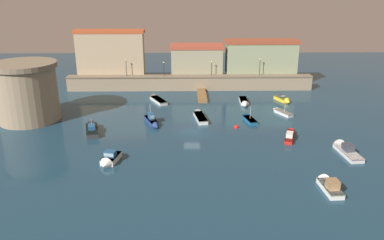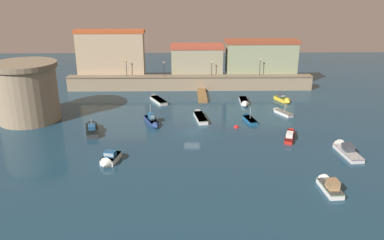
{
  "view_description": "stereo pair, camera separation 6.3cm",
  "coord_description": "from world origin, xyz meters",
  "px_view_note": "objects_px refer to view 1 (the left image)",
  "views": [
    {
      "loc": [
        -1.02,
        -57.11,
        22.15
      ],
      "look_at": [
        0.0,
        -0.45,
        2.0
      ],
      "focal_mm": 36.67,
      "sensor_mm": 36.0,
      "label": 1
    },
    {
      "loc": [
        -0.96,
        -57.11,
        22.15
      ],
      "look_at": [
        0.0,
        -0.45,
        2.0
      ],
      "focal_mm": 36.67,
      "sensor_mm": 36.0,
      "label": 2
    }
  ],
  "objects_px": {
    "moored_boat_0": "(244,102)",
    "moored_boat_2": "(290,135)",
    "quay_lamp_2": "(212,66)",
    "moored_boat_1": "(199,116)",
    "fortress_tower": "(27,92)",
    "mooring_buoy_0": "(236,128)",
    "moored_boat_3": "(109,160)",
    "quay_lamp_1": "(164,66)",
    "moored_boat_9": "(152,121)",
    "moored_boat_4": "(156,99)",
    "moored_boat_10": "(281,112)",
    "moored_boat_6": "(328,184)",
    "moored_boat_5": "(92,128)",
    "quay_lamp_3": "(260,64)",
    "moored_boat_8": "(344,149)",
    "moored_boat_7": "(283,99)",
    "moored_boat_11": "(248,118)",
    "quay_lamp_0": "(126,65)"
  },
  "relations": [
    {
      "from": "quay_lamp_1",
      "to": "quay_lamp_3",
      "type": "height_order",
      "value": "quay_lamp_3"
    },
    {
      "from": "moored_boat_1",
      "to": "moored_boat_3",
      "type": "bearing_deg",
      "value": 136.1
    },
    {
      "from": "moored_boat_3",
      "to": "moored_boat_4",
      "type": "xyz_separation_m",
      "value": [
        4.17,
        27.87,
        -0.16
      ]
    },
    {
      "from": "moored_boat_3",
      "to": "mooring_buoy_0",
      "type": "bearing_deg",
      "value": 136.97
    },
    {
      "from": "quay_lamp_2",
      "to": "moored_boat_7",
      "type": "bearing_deg",
      "value": -34.04
    },
    {
      "from": "quay_lamp_0",
      "to": "quay_lamp_1",
      "type": "xyz_separation_m",
      "value": [
        7.94,
        0.0,
        -0.3
      ]
    },
    {
      "from": "quay_lamp_1",
      "to": "moored_boat_10",
      "type": "distance_m",
      "value": 27.33
    },
    {
      "from": "moored_boat_6",
      "to": "moored_boat_5",
      "type": "bearing_deg",
      "value": 55.78
    },
    {
      "from": "moored_boat_10",
      "to": "moored_boat_3",
      "type": "bearing_deg",
      "value": 99.06
    },
    {
      "from": "quay_lamp_3",
      "to": "moored_boat_5",
      "type": "height_order",
      "value": "quay_lamp_3"
    },
    {
      "from": "quay_lamp_2",
      "to": "quay_lamp_0",
      "type": "bearing_deg",
      "value": 180.0
    },
    {
      "from": "quay_lamp_3",
      "to": "moored_boat_8",
      "type": "height_order",
      "value": "quay_lamp_3"
    },
    {
      "from": "quay_lamp_1",
      "to": "moored_boat_3",
      "type": "relative_size",
      "value": 0.67
    },
    {
      "from": "quay_lamp_1",
      "to": "moored_boat_10",
      "type": "relative_size",
      "value": 0.62
    },
    {
      "from": "quay_lamp_1",
      "to": "moored_boat_1",
      "type": "bearing_deg",
      "value": -69.6
    },
    {
      "from": "quay_lamp_2",
      "to": "moored_boat_1",
      "type": "relative_size",
      "value": 0.44
    },
    {
      "from": "moored_boat_7",
      "to": "moored_boat_10",
      "type": "relative_size",
      "value": 0.94
    },
    {
      "from": "moored_boat_0",
      "to": "moored_boat_4",
      "type": "bearing_deg",
      "value": -96.49
    },
    {
      "from": "fortress_tower",
      "to": "moored_boat_7",
      "type": "relative_size",
      "value": 2.32
    },
    {
      "from": "quay_lamp_2",
      "to": "moored_boat_11",
      "type": "relative_size",
      "value": 0.62
    },
    {
      "from": "moored_boat_0",
      "to": "moored_boat_10",
      "type": "relative_size",
      "value": 1.21
    },
    {
      "from": "moored_boat_2",
      "to": "moored_boat_6",
      "type": "bearing_deg",
      "value": -159.55
    },
    {
      "from": "quay_lamp_1",
      "to": "moored_boat_2",
      "type": "distance_m",
      "value": 34.45
    },
    {
      "from": "moored_boat_1",
      "to": "moored_boat_9",
      "type": "height_order",
      "value": "moored_boat_9"
    },
    {
      "from": "fortress_tower",
      "to": "mooring_buoy_0",
      "type": "relative_size",
      "value": 13.37
    },
    {
      "from": "moored_boat_0",
      "to": "moored_boat_2",
      "type": "height_order",
      "value": "moored_boat_2"
    },
    {
      "from": "moored_boat_0",
      "to": "moored_boat_5",
      "type": "height_order",
      "value": "moored_boat_5"
    },
    {
      "from": "moored_boat_5",
      "to": "moored_boat_9",
      "type": "relative_size",
      "value": 1.18
    },
    {
      "from": "quay_lamp_1",
      "to": "moored_boat_7",
      "type": "height_order",
      "value": "quay_lamp_1"
    },
    {
      "from": "moored_boat_5",
      "to": "quay_lamp_1",
      "type": "bearing_deg",
      "value": -37.09
    },
    {
      "from": "moored_boat_2",
      "to": "moored_boat_5",
      "type": "height_order",
      "value": "moored_boat_5"
    },
    {
      "from": "moored_boat_1",
      "to": "moored_boat_4",
      "type": "height_order",
      "value": "moored_boat_1"
    },
    {
      "from": "quay_lamp_1",
      "to": "moored_boat_1",
      "type": "relative_size",
      "value": 0.43
    },
    {
      "from": "moored_boat_4",
      "to": "moored_boat_11",
      "type": "height_order",
      "value": "moored_boat_11"
    },
    {
      "from": "fortress_tower",
      "to": "moored_boat_7",
      "type": "xyz_separation_m",
      "value": [
        45.22,
        9.94,
        -4.5
      ]
    },
    {
      "from": "moored_boat_0",
      "to": "moored_boat_9",
      "type": "xyz_separation_m",
      "value": [
        -16.62,
        -11.06,
        0.19
      ]
    },
    {
      "from": "moored_boat_3",
      "to": "moored_boat_11",
      "type": "height_order",
      "value": "moored_boat_11"
    },
    {
      "from": "moored_boat_7",
      "to": "moored_boat_10",
      "type": "distance_m",
      "value": 7.56
    },
    {
      "from": "moored_boat_6",
      "to": "moored_boat_7",
      "type": "distance_m",
      "value": 33.86
    },
    {
      "from": "moored_boat_6",
      "to": "moored_boat_1",
      "type": "bearing_deg",
      "value": 25.99
    },
    {
      "from": "moored_boat_3",
      "to": "moored_boat_4",
      "type": "relative_size",
      "value": 0.66
    },
    {
      "from": "quay_lamp_1",
      "to": "moored_boat_9",
      "type": "distance_m",
      "value": 22.07
    },
    {
      "from": "moored_boat_6",
      "to": "moored_boat_4",
      "type": "bearing_deg",
      "value": 28.68
    },
    {
      "from": "moored_boat_4",
      "to": "moored_boat_10",
      "type": "distance_m",
      "value": 24.01
    },
    {
      "from": "moored_boat_5",
      "to": "mooring_buoy_0",
      "type": "xyz_separation_m",
      "value": [
        22.77,
        1.19,
        -0.49
      ]
    },
    {
      "from": "moored_boat_3",
      "to": "moored_boat_9",
      "type": "distance_m",
      "value": 15.04
    },
    {
      "from": "quay_lamp_0",
      "to": "moored_boat_5",
      "type": "xyz_separation_m",
      "value": [
        -2.2,
        -24.47,
        -4.95
      ]
    },
    {
      "from": "moored_boat_6",
      "to": "moored_boat_10",
      "type": "xyz_separation_m",
      "value": [
        0.82,
        26.5,
        -0.17
      ]
    },
    {
      "from": "moored_boat_8",
      "to": "moored_boat_11",
      "type": "bearing_deg",
      "value": 36.13
    },
    {
      "from": "quay_lamp_3",
      "to": "moored_boat_1",
      "type": "relative_size",
      "value": 0.52
    }
  ]
}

